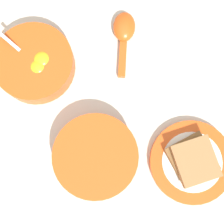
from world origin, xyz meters
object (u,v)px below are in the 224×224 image
at_px(egg_bowl, 35,64).
at_px(toast_sandwich, 194,160).
at_px(toast_plate, 191,162).
at_px(soup_spoon, 124,32).
at_px(congee_bowl, 96,156).

distance_m(egg_bowl, toast_sandwich, 0.40).
distance_m(toast_plate, soup_spoon, 0.33).
height_order(soup_spoon, congee_bowl, congee_bowl).
height_order(toast_sandwich, soup_spoon, toast_sandwich).
bearing_deg(toast_sandwich, egg_bowl, -120.41).
bearing_deg(congee_bowl, egg_bowl, -144.68).
height_order(toast_plate, toast_sandwich, toast_sandwich).
xyz_separation_m(toast_sandwich, congee_bowl, (-0.00, -0.20, -0.01)).
bearing_deg(toast_sandwich, soup_spoon, -152.69).
height_order(toast_sandwich, congee_bowl, same).
distance_m(toast_sandwich, soup_spoon, 0.32).
bearing_deg(congee_bowl, toast_sandwich, 89.26).
height_order(egg_bowl, congee_bowl, egg_bowl).
relative_size(egg_bowl, toast_sandwich, 1.46).
relative_size(soup_spoon, congee_bowl, 0.87).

